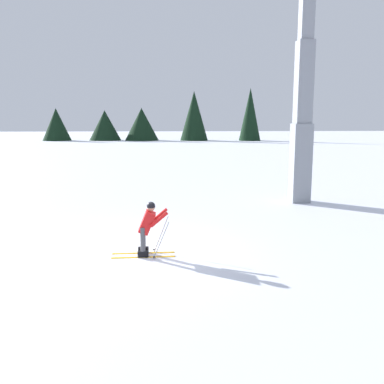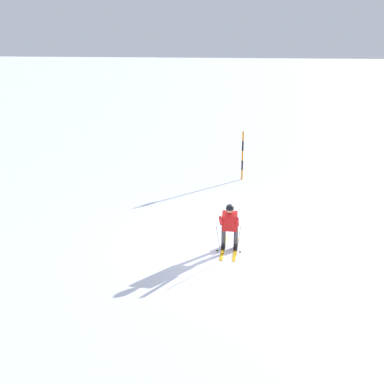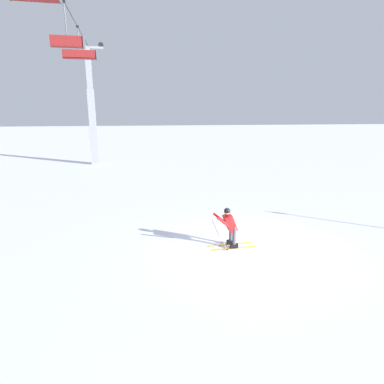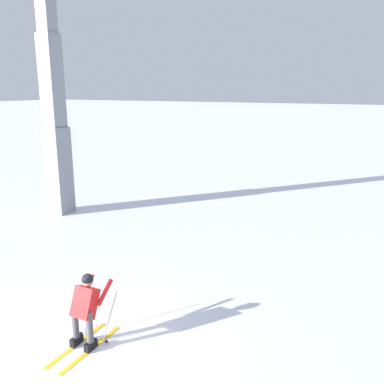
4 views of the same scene
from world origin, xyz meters
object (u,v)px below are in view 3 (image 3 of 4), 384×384
(chairlift_seat_fourth, at_px, (80,54))
(chairlift_seat_middle, at_px, (67,40))
(lift_tower_far, at_px, (92,115))
(skier_carving_main, at_px, (230,225))

(chairlift_seat_fourth, bearing_deg, chairlift_seat_middle, -180.00)
(lift_tower_far, distance_m, chairlift_seat_middle, 11.51)
(chairlift_seat_fourth, bearing_deg, lift_tower_far, -0.00)
(skier_carving_main, relative_size, chairlift_seat_middle, 0.69)
(chairlift_seat_middle, height_order, chairlift_seat_fourth, same)
(skier_carving_main, height_order, lift_tower_far, lift_tower_far)
(chairlift_seat_middle, bearing_deg, skier_carving_main, -148.00)
(lift_tower_far, distance_m, chairlift_seat_fourth, 7.04)
(skier_carving_main, bearing_deg, chairlift_seat_fourth, 22.61)
(skier_carving_main, height_order, chairlift_seat_middle, chairlift_seat_middle)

